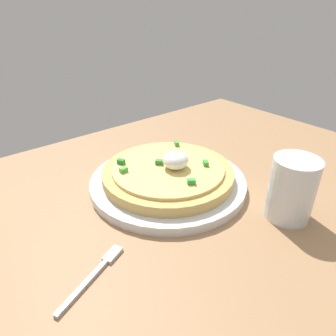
{
  "coord_description": "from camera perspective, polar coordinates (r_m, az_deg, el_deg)",
  "views": [
    {
      "loc": [
        24.73,
        30.42,
        32.45
      ],
      "look_at": [
        -4.46,
        -4.95,
        6.89
      ],
      "focal_mm": 32.42,
      "sensor_mm": 36.0,
      "label": 1
    }
  ],
  "objects": [
    {
      "name": "plate",
      "position": [
        0.54,
        -0.0,
        -2.57
      ],
      "size": [
        27.28,
        27.28,
        1.54
      ],
      "primitive_type": "cylinder",
      "color": "silver",
      "rests_on": "dining_table"
    },
    {
      "name": "fork",
      "position": [
        0.4,
        -13.26,
        -18.45
      ],
      "size": [
        10.84,
        5.42,
        0.5
      ],
      "rotation": [
        0.0,
        0.0,
        -2.73
      ],
      "color": "#B7B7BC",
      "rests_on": "dining_table"
    },
    {
      "name": "cup_near",
      "position": [
        0.48,
        22.1,
        -4.23
      ],
      "size": [
        6.75,
        6.75,
        9.7
      ],
      "color": "silver",
      "rests_on": "dining_table"
    },
    {
      "name": "pizza",
      "position": [
        0.53,
        0.06,
        -0.73
      ],
      "size": [
        22.83,
        22.83,
        5.24
      ],
      "color": "tan",
      "rests_on": "plate"
    },
    {
      "name": "dining_table",
      "position": [
        0.5,
        -0.34,
        -9.0
      ],
      "size": [
        105.4,
        71.11,
        3.35
      ],
      "primitive_type": "cube",
      "color": "#9E754F",
      "rests_on": "ground"
    }
  ]
}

